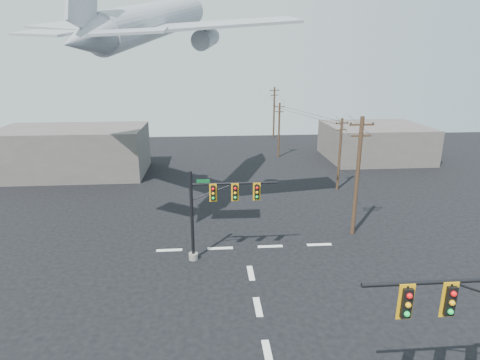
{
  "coord_description": "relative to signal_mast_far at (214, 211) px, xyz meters",
  "views": [
    {
      "loc": [
        -2.8,
        -16.8,
        14.43
      ],
      "look_at": [
        -1.0,
        5.0,
        7.76
      ],
      "focal_mm": 30.0,
      "sensor_mm": 36.0,
      "label": 1
    }
  ],
  "objects": [
    {
      "name": "ground",
      "position": [
        2.49,
        -10.32,
        -3.88
      ],
      "size": [
        120.0,
        120.0,
        0.0
      ],
      "primitive_type": "plane",
      "color": "black",
      "rests_on": "ground"
    },
    {
      "name": "lane_markings",
      "position": [
        2.49,
        -4.98,
        -3.87
      ],
      "size": [
        14.0,
        21.2,
        0.01
      ],
      "color": "white",
      "rests_on": "ground"
    },
    {
      "name": "signal_mast_far",
      "position": [
        0.0,
        0.0,
        0.0
      ],
      "size": [
        6.6,
        0.75,
        6.86
      ],
      "color": "gray",
      "rests_on": "ground"
    },
    {
      "name": "utility_pole_a",
      "position": [
        11.9,
        3.56,
        1.38
      ],
      "size": [
        2.01,
        0.34,
        10.06
      ],
      "rotation": [
        0.0,
        0.0,
        0.01
      ],
      "color": "#47301E",
      "rests_on": "ground"
    },
    {
      "name": "utility_pole_b",
      "position": [
        14.37,
        15.47,
        0.4
      ],
      "size": [
        1.59,
        0.66,
        8.18
      ],
      "rotation": [
        0.0,
        0.0,
        0.35
      ],
      "color": "#47301E",
      "rests_on": "ground"
    },
    {
      "name": "utility_pole_c",
      "position": [
        10.39,
        31.7,
        0.4
      ],
      "size": [
        1.59,
        0.73,
        8.17
      ],
      "rotation": [
        0.0,
        0.0,
        -0.38
      ],
      "color": "#47301E",
      "rests_on": "ground"
    },
    {
      "name": "utility_pole_d",
      "position": [
        12.29,
        47.94,
        1.02
      ],
      "size": [
        1.87,
        0.76,
        9.35
      ],
      "rotation": [
        0.0,
        0.0,
        0.33
      ],
      "color": "#47301E",
      "rests_on": "ground"
    },
    {
      "name": "power_lines",
      "position": [
        12.21,
        25.67,
        4.13
      ],
      "size": [
        5.49,
        44.39,
        0.91
      ],
      "color": "black"
    },
    {
      "name": "airliner",
      "position": [
        -4.52,
        9.78,
        13.55
      ],
      "size": [
        23.99,
        25.86,
        7.44
      ],
      "rotation": [
        0.0,
        -0.18,
        1.27
      ],
      "color": "#A6ABB2"
    },
    {
      "name": "building_left",
      "position": [
        -17.51,
        24.68,
        -0.88
      ],
      "size": [
        18.0,
        10.0,
        6.0
      ],
      "primitive_type": "cube",
      "color": "#615B55",
      "rests_on": "ground"
    },
    {
      "name": "building_right",
      "position": [
        24.49,
        29.68,
        -1.38
      ],
      "size": [
        14.0,
        12.0,
        5.0
      ],
      "primitive_type": "cube",
      "color": "#615B55",
      "rests_on": "ground"
    }
  ]
}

